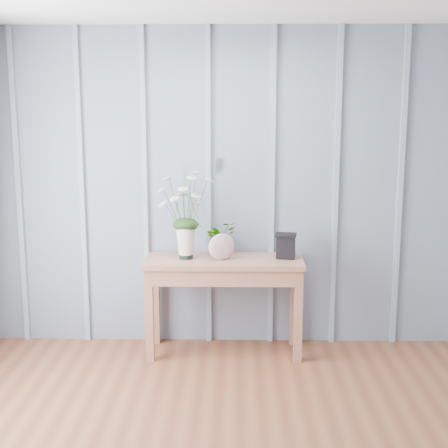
{
  "coord_description": "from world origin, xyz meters",
  "views": [
    {
      "loc": [
        -0.03,
        -2.62,
        1.9
      ],
      "look_at": [
        -0.12,
        1.94,
        1.03
      ],
      "focal_mm": 50.0,
      "sensor_mm": 36.0,
      "label": 1
    }
  ],
  "objects_px": {
    "daisy_vase": "(185,203)",
    "felt_disc_vessel": "(222,247)",
    "sideboard": "(224,273)",
    "carved_box": "(286,246)"
  },
  "relations": [
    {
      "from": "daisy_vase",
      "to": "felt_disc_vessel",
      "type": "height_order",
      "value": "daisy_vase"
    },
    {
      "from": "sideboard",
      "to": "daisy_vase",
      "type": "relative_size",
      "value": 1.77
    },
    {
      "from": "felt_disc_vessel",
      "to": "sideboard",
      "type": "bearing_deg",
      "value": 47.27
    },
    {
      "from": "felt_disc_vessel",
      "to": "carved_box",
      "type": "relative_size",
      "value": 1.06
    },
    {
      "from": "sideboard",
      "to": "daisy_vase",
      "type": "xyz_separation_m",
      "value": [
        -0.29,
        0.01,
        0.54
      ]
    },
    {
      "from": "felt_disc_vessel",
      "to": "carved_box",
      "type": "height_order",
      "value": "felt_disc_vessel"
    },
    {
      "from": "daisy_vase",
      "to": "carved_box",
      "type": "distance_m",
      "value": 0.83
    },
    {
      "from": "felt_disc_vessel",
      "to": "carved_box",
      "type": "xyz_separation_m",
      "value": [
        0.49,
        0.07,
        -0.0
      ]
    },
    {
      "from": "daisy_vase",
      "to": "carved_box",
      "type": "height_order",
      "value": "daisy_vase"
    },
    {
      "from": "felt_disc_vessel",
      "to": "carved_box",
      "type": "distance_m",
      "value": 0.49
    }
  ]
}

